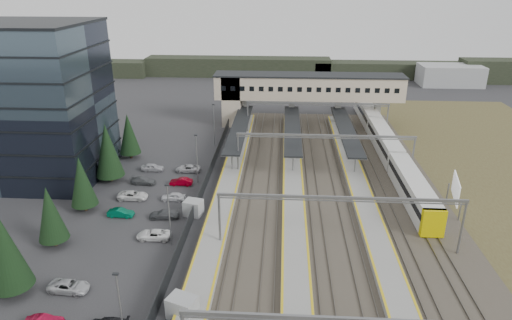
# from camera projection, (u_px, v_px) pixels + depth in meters

# --- Properties ---
(ground) EXTENTS (220.00, 220.00, 0.00)m
(ground) POSITION_uv_depth(u_px,v_px,m) (243.00, 215.00, 62.49)
(ground) COLOR #2B2B2D
(ground) RESTS_ON ground
(office_building) EXTENTS (24.30, 18.30, 24.30)m
(office_building) POSITION_uv_depth(u_px,v_px,m) (19.00, 102.00, 71.15)
(office_building) COLOR #364651
(office_building) RESTS_ON ground
(conifer_row) EXTENTS (4.42, 49.82, 9.50)m
(conifer_row) POSITION_uv_depth(u_px,v_px,m) (69.00, 191.00, 58.38)
(conifer_row) COLOR black
(conifer_row) RESTS_ON ground
(car_park) EXTENTS (10.46, 44.53, 1.28)m
(car_park) POSITION_uv_depth(u_px,v_px,m) (134.00, 229.00, 57.81)
(car_park) COLOR silver
(car_park) RESTS_ON ground
(lampposts) EXTENTS (0.50, 53.25, 8.07)m
(lampposts) POSITION_uv_depth(u_px,v_px,m) (185.00, 181.00, 62.49)
(lampposts) COLOR slate
(lampposts) RESTS_ON ground
(fence) EXTENTS (0.08, 90.00, 2.00)m
(fence) POSITION_uv_depth(u_px,v_px,m) (202.00, 191.00, 67.12)
(fence) COLOR #26282B
(fence) RESTS_ON ground
(relay_cabin_near) EXTENTS (3.20, 2.80, 2.22)m
(relay_cabin_near) POSITION_uv_depth(u_px,v_px,m) (182.00, 307.00, 43.32)
(relay_cabin_near) COLOR #979A9C
(relay_cabin_near) RESTS_ON ground
(relay_cabin_far) EXTENTS (2.75, 2.46, 2.15)m
(relay_cabin_far) POSITION_uv_depth(u_px,v_px,m) (193.00, 208.00, 62.16)
(relay_cabin_far) COLOR #979A9C
(relay_cabin_far) RESTS_ON ground
(rail_corridor) EXTENTS (34.00, 90.00, 0.92)m
(rail_corridor) POSITION_uv_depth(u_px,v_px,m) (309.00, 199.00, 66.47)
(rail_corridor) COLOR #373029
(rail_corridor) RESTS_ON ground
(canopies) EXTENTS (23.10, 30.00, 3.28)m
(canopies) POSITION_uv_depth(u_px,v_px,m) (292.00, 128.00, 85.64)
(canopies) COLOR black
(canopies) RESTS_ON ground
(footbridge) EXTENTS (40.40, 6.40, 11.20)m
(footbridge) POSITION_uv_depth(u_px,v_px,m) (295.00, 89.00, 98.00)
(footbridge) COLOR #BDAA94
(footbridge) RESTS_ON ground
(gantries) EXTENTS (28.40, 62.28, 7.17)m
(gantries) POSITION_uv_depth(u_px,v_px,m) (332.00, 168.00, 62.34)
(gantries) COLOR slate
(gantries) RESTS_ON ground
(train) EXTENTS (2.90, 60.59, 3.65)m
(train) POSITION_uv_depth(u_px,v_px,m) (385.00, 143.00, 83.72)
(train) COLOR silver
(train) RESTS_ON ground
(billboard) EXTENTS (1.43, 5.98, 5.19)m
(billboard) POSITION_uv_depth(u_px,v_px,m) (456.00, 190.00, 61.88)
(billboard) COLOR slate
(billboard) RESTS_ON ground
(treeline_far) EXTENTS (170.00, 19.00, 7.00)m
(treeline_far) POSITION_uv_depth(u_px,v_px,m) (343.00, 70.00, 145.51)
(treeline_far) COLOR black
(treeline_far) RESTS_ON ground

